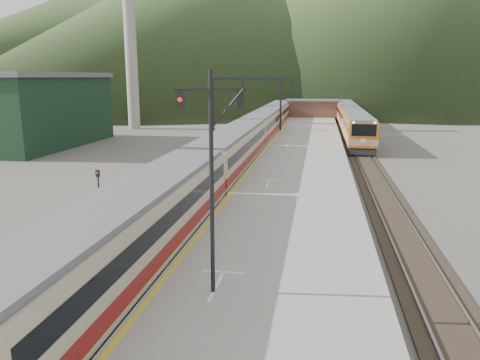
# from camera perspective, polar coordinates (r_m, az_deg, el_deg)

# --- Properties ---
(track_main) EXTENTS (2.60, 200.00, 0.23)m
(track_main) POSITION_cam_1_polar(r_m,az_deg,el_deg) (49.72, 1.36, 3.21)
(track_main) COLOR black
(track_main) RESTS_ON ground
(track_far) EXTENTS (2.60, 200.00, 0.23)m
(track_far) POSITION_cam_1_polar(r_m,az_deg,el_deg) (50.68, -4.25, 3.35)
(track_far) COLOR black
(track_far) RESTS_ON ground
(track_second) EXTENTS (2.60, 200.00, 0.23)m
(track_second) POSITION_cam_1_polar(r_m,az_deg,el_deg) (49.40, 14.69, 2.74)
(track_second) COLOR black
(track_second) RESTS_ON ground
(platform) EXTENTS (8.00, 100.00, 1.00)m
(platform) POSITION_cam_1_polar(r_m,az_deg,el_deg) (47.19, 7.75, 3.13)
(platform) COLOR gray
(platform) RESTS_ON ground
(gantry_near) EXTENTS (9.55, 0.25, 8.00)m
(gantry_near) POSITION_cam_1_polar(r_m,az_deg,el_deg) (64.38, 0.81, 10.25)
(gantry_near) COLOR black
(gantry_near) RESTS_ON ground
(gantry_far) EXTENTS (9.55, 0.25, 8.00)m
(gantry_far) POSITION_cam_1_polar(r_m,az_deg,el_deg) (89.15, 3.35, 10.83)
(gantry_far) COLOR black
(gantry_far) RESTS_ON ground
(warehouse) EXTENTS (14.50, 20.50, 8.60)m
(warehouse) POSITION_cam_1_polar(r_m,az_deg,el_deg) (61.67, -25.27, 7.80)
(warehouse) COLOR black
(warehouse) RESTS_ON ground
(smokestack) EXTENTS (1.80, 1.80, 30.00)m
(smokestack) POSITION_cam_1_polar(r_m,az_deg,el_deg) (76.65, -13.27, 17.33)
(smokestack) COLOR #9E998E
(smokestack) RESTS_ON ground
(station_shed) EXTENTS (9.40, 4.40, 3.10)m
(station_shed) POSITION_cam_1_polar(r_m,az_deg,el_deg) (86.74, 8.79, 8.67)
(station_shed) COLOR brown
(station_shed) RESTS_ON platform
(hill_a) EXTENTS (180.00, 180.00, 60.00)m
(hill_a) POSITION_cam_1_polar(r_m,az_deg,el_deg) (205.25, -3.82, 18.54)
(hill_a) COLOR #2C4420
(hill_a) RESTS_ON ground
(hill_b) EXTENTS (220.00, 220.00, 75.00)m
(hill_b) POSITION_cam_1_polar(r_m,az_deg,el_deg) (241.46, 15.96, 18.98)
(hill_b) COLOR #2C4420
(hill_b) RESTS_ON ground
(hill_d) EXTENTS (200.00, 200.00, 55.00)m
(hill_d) POSITION_cam_1_polar(r_m,az_deg,el_deg) (279.86, -18.04, 15.83)
(hill_d) COLOR #2C4420
(hill_d) RESTS_ON ground
(main_train) EXTENTS (3.06, 83.78, 3.73)m
(main_train) POSITION_cam_1_polar(r_m,az_deg,el_deg) (49.41, 1.36, 5.53)
(main_train) COLOR tan
(main_train) RESTS_ON track_main
(second_train) EXTENTS (2.96, 60.70, 3.61)m
(second_train) POSITION_cam_1_polar(r_m,az_deg,el_deg) (79.09, 12.98, 7.76)
(second_train) COLOR orange
(second_train) RESTS_ON track_second
(signal_mast) EXTENTS (2.12, 0.79, 7.26)m
(signal_mast) POSITION_cam_1_polar(r_m,az_deg,el_deg) (14.77, -3.51, 2.22)
(signal_mast) COLOR black
(signal_mast) RESTS_ON platform
(short_signal_a) EXTENTS (0.26, 0.22, 2.27)m
(short_signal_a) POSITION_cam_1_polar(r_m,az_deg,el_deg) (18.25, -24.17, -9.80)
(short_signal_a) COLOR black
(short_signal_a) RESTS_ON ground
(short_signal_b) EXTENTS (0.27, 0.24, 2.27)m
(short_signal_b) POSITION_cam_1_polar(r_m,az_deg,el_deg) (42.82, -4.55, 3.57)
(short_signal_b) COLOR black
(short_signal_b) RESTS_ON ground
(short_signal_c) EXTENTS (0.23, 0.17, 2.27)m
(short_signal_c) POSITION_cam_1_polar(r_m,az_deg,el_deg) (31.18, -16.90, -0.27)
(short_signal_c) COLOR black
(short_signal_c) RESTS_ON ground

